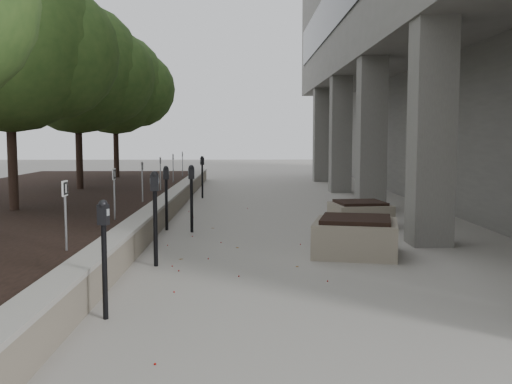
{
  "coord_description": "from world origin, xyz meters",
  "views": [
    {
      "loc": [
        0.08,
        -4.46,
        1.95
      ],
      "look_at": [
        0.3,
        7.06,
        0.86
      ],
      "focal_mm": 41.37,
      "sensor_mm": 36.0,
      "label": 1
    }
  ],
  "objects": [
    {
      "name": "retaining_wall",
      "position": [
        -1.82,
        9.0,
        0.25
      ],
      "size": [
        0.39,
        26.0,
        0.5
      ],
      "primitive_type": null,
      "color": "gray",
      "rests_on": "ground"
    },
    {
      "name": "planting_bed",
      "position": [
        -5.5,
        9.0,
        0.2
      ],
      "size": [
        7.0,
        26.0,
        0.4
      ],
      "primitive_type": "cube",
      "color": "black",
      "rests_on": "ground"
    },
    {
      "name": "crabapple_tree_3",
      "position": [
        -4.8,
        8.0,
        3.12
      ],
      "size": [
        4.6,
        4.0,
        5.44
      ],
      "primitive_type": null,
      "color": "#2E501E",
      "rests_on": "planting_bed"
    },
    {
      "name": "crabapple_tree_4",
      "position": [
        -4.8,
        13.0,
        3.12
      ],
      "size": [
        4.6,
        4.0,
        5.44
      ],
      "primitive_type": null,
      "color": "#2E501E",
      "rests_on": "planting_bed"
    },
    {
      "name": "crabapple_tree_5",
      "position": [
        -4.8,
        18.0,
        3.12
      ],
      "size": [
        4.6,
        4.0,
        5.44
      ],
      "primitive_type": null,
      "color": "#2E501E",
      "rests_on": "planting_bed"
    },
    {
      "name": "parking_sign_3",
      "position": [
        -2.35,
        3.5,
        0.88
      ],
      "size": [
        0.04,
        0.22,
        0.96
      ],
      "primitive_type": null,
      "color": "black",
      "rests_on": "planting_bed"
    },
    {
      "name": "parking_sign_4",
      "position": [
        -2.35,
        6.5,
        0.88
      ],
      "size": [
        0.04,
        0.22,
        0.96
      ],
      "primitive_type": null,
      "color": "black",
      "rests_on": "planting_bed"
    },
    {
      "name": "parking_sign_5",
      "position": [
        -2.35,
        9.5,
        0.88
      ],
      "size": [
        0.04,
        0.22,
        0.96
      ],
      "primitive_type": null,
      "color": "black",
      "rests_on": "planting_bed"
    },
    {
      "name": "parking_sign_6",
      "position": [
        -2.35,
        12.5,
        0.88
      ],
      "size": [
        0.04,
        0.22,
        0.96
      ],
      "primitive_type": null,
      "color": "black",
      "rests_on": "planting_bed"
    },
    {
      "name": "parking_sign_7",
      "position": [
        -2.35,
        15.5,
        0.88
      ],
      "size": [
        0.04,
        0.22,
        0.96
      ],
      "primitive_type": null,
      "color": "black",
      "rests_on": "planting_bed"
    },
    {
      "name": "parking_sign_8",
      "position": [
        -2.35,
        18.5,
        0.88
      ],
      "size": [
        0.04,
        0.22,
        0.96
      ],
      "primitive_type": null,
      "color": "black",
      "rests_on": "planting_bed"
    },
    {
      "name": "parking_meter_1",
      "position": [
        -1.41,
        1.72,
        0.64
      ],
      "size": [
        0.15,
        0.12,
        1.29
      ],
      "primitive_type": null,
      "rotation": [
        0.0,
        0.0,
        -0.3
      ],
      "color": "black",
      "rests_on": "ground"
    },
    {
      "name": "parking_meter_2",
      "position": [
        -1.26,
        4.3,
        0.72
      ],
      "size": [
        0.14,
        0.11,
        1.44
      ],
      "primitive_type": null,
      "rotation": [
        0.0,
        0.0,
        0.02
      ],
      "color": "black",
      "rests_on": "ground"
    },
    {
      "name": "parking_meter_3",
      "position": [
        -1.55,
        7.72,
        0.67
      ],
      "size": [
        0.14,
        0.11,
        1.34
      ],
      "primitive_type": null,
      "rotation": [
        0.0,
        0.0,
        0.12
      ],
      "color": "black",
      "rests_on": "ground"
    },
    {
      "name": "parking_meter_4",
      "position": [
        -1.0,
        7.44,
        0.69
      ],
      "size": [
        0.15,
        0.12,
        1.38
      ],
      "primitive_type": null,
      "rotation": [
        0.0,
        0.0,
        0.18
      ],
      "color": "black",
      "rests_on": "ground"
    },
    {
      "name": "parking_meter_5",
      "position": [
        -1.26,
        14.09,
        0.67
      ],
      "size": [
        0.16,
        0.14,
        1.33
      ],
      "primitive_type": null,
      "rotation": [
        0.0,
        0.0,
        0.37
      ],
      "color": "black",
      "rests_on": "ground"
    },
    {
      "name": "planter_front",
      "position": [
        1.91,
        5.12,
        0.31
      ],
      "size": [
        1.6,
        1.6,
        0.62
      ],
      "primitive_type": null,
      "rotation": [
        0.0,
        0.0,
        -0.23
      ],
      "color": "gray",
      "rests_on": "ground"
    },
    {
      "name": "planter_back",
      "position": [
        2.59,
        8.21,
        0.27
      ],
      "size": [
        1.3,
        1.3,
        0.55
      ],
      "primitive_type": null,
      "rotation": [
        0.0,
        0.0,
        0.11
      ],
      "color": "gray",
      "rests_on": "ground"
    },
    {
      "name": "berry_scatter",
      "position": [
        -0.1,
        5.0,
        0.01
      ],
      "size": [
        3.3,
        14.1,
        0.02
      ],
      "primitive_type": null,
      "color": "maroon",
      "rests_on": "ground"
    }
  ]
}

